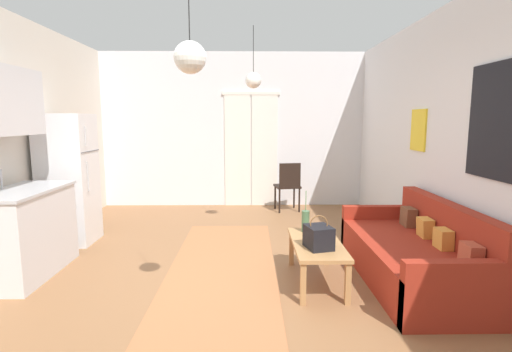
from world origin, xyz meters
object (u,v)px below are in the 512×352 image
at_px(couch, 418,256).
at_px(pendant_lamp_far, 253,80).
at_px(refrigerator, 69,179).
at_px(coffee_table, 317,247).
at_px(accent_chair, 288,184).
at_px(handbag, 319,237).
at_px(bamboo_vase, 306,221).
at_px(pendant_lamp_near, 190,57).

relative_size(couch, pendant_lamp_far, 2.46).
relative_size(couch, refrigerator, 1.18).
bearing_deg(coffee_table, couch, 1.42).
bearing_deg(accent_chair, handbag, 80.10).
distance_m(coffee_table, handbag, 0.25).
relative_size(bamboo_vase, refrigerator, 0.27).
bearing_deg(refrigerator, coffee_table, -23.96).
distance_m(coffee_table, accent_chair, 3.07).
height_order(coffee_table, handbag, handbag).
height_order(handbag, pendant_lamp_near, pendant_lamp_near).
height_order(coffee_table, refrigerator, refrigerator).
height_order(handbag, accent_chair, accent_chair).
xyz_separation_m(coffee_table, accent_chair, (0.02, 3.06, 0.13)).
distance_m(couch, pendant_lamp_far, 2.98).
bearing_deg(couch, pendant_lamp_far, 135.84).
relative_size(couch, bamboo_vase, 4.44).
bearing_deg(refrigerator, bamboo_vase, -18.42).
distance_m(refrigerator, pendant_lamp_near, 3.24).
relative_size(handbag, pendant_lamp_far, 0.39).
bearing_deg(pendant_lamp_near, bamboo_vase, 51.31).
distance_m(handbag, pendant_lamp_near, 2.00).
height_order(accent_chair, pendant_lamp_far, pendant_lamp_far).
xyz_separation_m(handbag, pendant_lamp_far, (-0.60, 1.81, 1.62)).
bearing_deg(coffee_table, handbag, -95.18).
bearing_deg(couch, bamboo_vase, 163.03).
distance_m(coffee_table, pendant_lamp_near, 2.21).
relative_size(couch, pendant_lamp_near, 2.19).
height_order(accent_chair, pendant_lamp_near, pendant_lamp_near).
relative_size(bamboo_vase, pendant_lamp_near, 0.49).
bearing_deg(pendant_lamp_far, pendant_lamp_near, -100.42).
distance_m(accent_chair, pendant_lamp_near, 4.41).
bearing_deg(handbag, refrigerator, 153.09).
xyz_separation_m(refrigerator, accent_chair, (3.07, 1.71, -0.36)).
relative_size(bamboo_vase, handbag, 1.41).
bearing_deg(refrigerator, handbag, -26.91).
xyz_separation_m(couch, handbag, (-1.05, -0.21, 0.27)).
xyz_separation_m(couch, accent_chair, (-1.02, 3.04, 0.24)).
xyz_separation_m(coffee_table, refrigerator, (-3.05, 1.36, 0.49)).
height_order(refrigerator, accent_chair, refrigerator).
bearing_deg(accent_chair, refrigerator, 19.76).
xyz_separation_m(handbag, accent_chair, (0.03, 3.25, -0.03)).
height_order(bamboo_vase, pendant_lamp_near, pendant_lamp_near).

